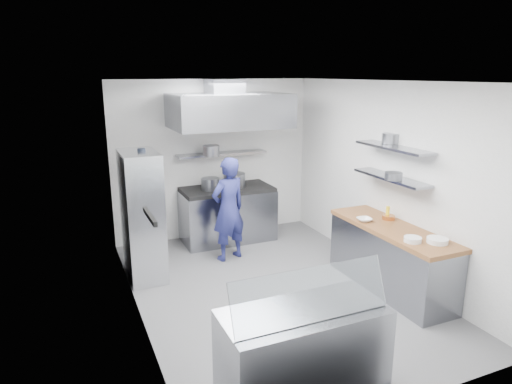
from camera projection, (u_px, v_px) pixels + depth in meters
name	position (u px, v px, depth m)	size (l,w,h in m)	color
floor	(273.00, 289.00, 6.30)	(5.00, 5.00, 0.00)	#515154
ceiling	(275.00, 81.00, 5.59)	(5.00, 5.00, 0.00)	silver
wall_back	(214.00, 159.00, 8.16)	(3.60, 0.02, 2.80)	white
wall_front	(407.00, 262.00, 3.72)	(3.60, 0.02, 2.80)	white
wall_left	(134.00, 207.00, 5.25)	(5.00, 0.02, 2.80)	white
wall_right	(386.00, 179.00, 6.64)	(5.00, 0.02, 2.80)	white
gas_range	(228.00, 215.00, 8.09)	(1.60, 0.80, 0.90)	gray
cooktop	(227.00, 189.00, 7.96)	(1.57, 0.78, 0.06)	black
stock_pot_left	(210.00, 184.00, 7.80)	(0.31, 0.31, 0.20)	slate
stock_pot_mid	(234.00, 180.00, 7.99)	(0.38, 0.38, 0.24)	slate
over_range_shelf	(222.00, 154.00, 8.03)	(1.60, 0.30, 0.04)	gray
shelf_pot_a	(211.00, 151.00, 7.67)	(0.28, 0.28, 0.18)	slate
extractor_hood	(229.00, 111.00, 7.46)	(1.90, 1.15, 0.55)	gray
hood_duct	(224.00, 87.00, 7.57)	(0.55, 0.55, 0.24)	slate
red_firebox	(144.00, 164.00, 7.62)	(0.22, 0.10, 0.26)	red
chef	(228.00, 209.00, 7.16)	(0.60, 0.40, 1.65)	navy
wire_rack	(142.00, 216.00, 6.50)	(0.50, 0.90, 1.85)	silver
rack_bin_a	(145.00, 228.00, 6.36)	(0.17, 0.21, 0.19)	white
rack_bin_b	(138.00, 187.00, 6.59)	(0.13, 0.16, 0.14)	yellow
rack_jar	(142.00, 155.00, 6.31)	(0.11, 0.11, 0.18)	black
knife_strip	(150.00, 216.00, 4.42)	(0.04, 0.55, 0.05)	black
prep_counter_base	(390.00, 260.00, 6.23)	(0.62, 2.00, 0.84)	gray
prep_counter_top	(393.00, 229.00, 6.11)	(0.65, 2.04, 0.06)	brown
plate_stack_a	(437.00, 240.00, 5.53)	(0.25, 0.25, 0.06)	white
plate_stack_b	(413.00, 239.00, 5.56)	(0.21, 0.21, 0.06)	white
copper_pan	(388.00, 217.00, 6.42)	(0.18, 0.18, 0.06)	#C67537
squeeze_bottle	(388.00, 213.00, 6.43)	(0.05, 0.05, 0.18)	yellow
mixing_bowl	(364.00, 220.00, 6.33)	(0.20, 0.20, 0.05)	white
wall_shelf_lower	(391.00, 178.00, 6.28)	(0.30, 1.30, 0.04)	gray
wall_shelf_upper	(393.00, 147.00, 6.18)	(0.30, 1.30, 0.04)	gray
shelf_pot_c	(394.00, 176.00, 6.06)	(0.23, 0.23, 0.10)	slate
shelf_pot_d	(391.00, 138.00, 6.39)	(0.25, 0.25, 0.14)	slate
display_case	(302.00, 353.00, 4.16)	(1.50, 0.70, 0.85)	gray
display_glass	(311.00, 294.00, 3.89)	(1.47, 0.02, 0.45)	silver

